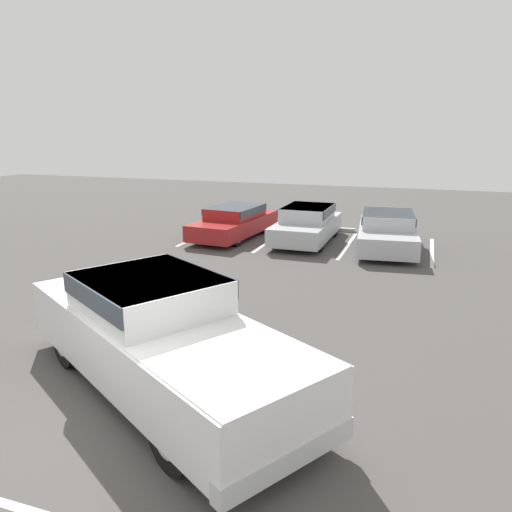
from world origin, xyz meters
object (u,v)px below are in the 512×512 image
Objects in this scene: parked_sedan_b at (307,223)px; parked_sedan_c at (387,230)px; wheel_stop_curb at (334,229)px; parked_sedan_a at (235,221)px; pickup_truck at (161,336)px.

parked_sedan_c is (2.83, -0.19, -0.02)m from parked_sedan_b.
parked_sedan_b reaches higher than wheel_stop_curb.
wheel_stop_curb is (3.36, 2.37, -0.56)m from parked_sedan_a.
parked_sedan_a is 4.15m from wheel_stop_curb.
pickup_truck is at bearing 21.21° from parked_sedan_a.
parked_sedan_c is at bearing 108.39° from pickup_truck.
parked_sedan_b is 2.84m from parked_sedan_c.
pickup_truck is at bearing 2.11° from parked_sedan_b.
parked_sedan_b is (-0.28, 11.05, -0.23)m from pickup_truck.
parked_sedan_b is 2.59× the size of wheel_stop_curb.
parked_sedan_a is at bearing -96.02° from parked_sedan_c.
parked_sedan_a is 2.77× the size of wheel_stop_curb.
wheel_stop_curb is (0.33, 13.28, -0.84)m from pickup_truck.
parked_sedan_b is at bearing 123.05° from pickup_truck.
pickup_truck is 1.34× the size of parked_sedan_a.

